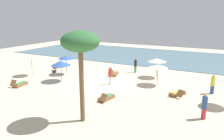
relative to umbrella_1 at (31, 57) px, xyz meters
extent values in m
plane|color=beige|center=(8.55, 1.00, -2.15)|extent=(60.00, 60.00, 0.00)
cube|color=slate|center=(8.55, 18.00, -2.12)|extent=(48.00, 16.00, 0.06)
cylinder|color=olive|center=(0.00, 0.00, -1.02)|extent=(0.04, 0.04, 2.26)
cone|color=white|center=(0.00, 0.00, 0.01)|extent=(1.74, 1.74, 0.30)
cylinder|color=brown|center=(13.39, 3.19, -1.17)|extent=(0.06, 0.06, 1.97)
cone|color=silver|center=(13.39, 3.19, -0.29)|extent=(1.91, 1.91, 0.32)
cylinder|color=brown|center=(4.33, -0.16, -1.10)|extent=(0.05, 0.05, 2.10)
cone|color=#3359B2|center=(4.33, -0.16, -0.25)|extent=(2.02, 2.02, 0.49)
cylinder|color=olive|center=(12.52, 5.79, -1.12)|extent=(0.05, 0.05, 2.06)
cone|color=white|center=(12.52, 5.79, -0.22)|extent=(1.95, 1.95, 0.36)
cylinder|color=brown|center=(3.04, 2.27, -1.10)|extent=(0.06, 0.06, 2.09)
cone|color=#3359B2|center=(3.04, 2.27, -0.18)|extent=(1.82, 1.82, 0.35)
cube|color=brown|center=(1.89, -3.26, -2.01)|extent=(0.83, 1.58, 0.28)
cube|color=brown|center=(1.78, -3.95, -1.71)|extent=(0.63, 0.48, 0.59)
cube|color=#338C59|center=(1.89, -3.26, -1.85)|extent=(0.67, 1.12, 0.03)
cube|color=brown|center=(0.00, 4.42, -2.01)|extent=(1.19, 1.61, 0.28)
cube|color=brown|center=(0.31, 3.79, -1.72)|extent=(0.70, 0.64, 0.57)
cube|color=#BF3338|center=(0.00, 4.42, -1.85)|extent=(0.91, 1.17, 0.03)
cube|color=brown|center=(10.95, -2.52, -2.01)|extent=(0.85, 1.58, 0.28)
cube|color=brown|center=(11.08, -3.20, -1.73)|extent=(0.64, 0.57, 0.54)
cube|color=#338C59|center=(10.95, -2.52, -1.85)|extent=(0.69, 1.12, 0.03)
cube|color=brown|center=(8.12, 4.40, -2.01)|extent=(0.93, 1.60, 0.28)
cube|color=brown|center=(7.96, 3.72, -1.71)|extent=(0.65, 0.53, 0.58)
cube|color=brown|center=(15.78, 1.13, -2.01)|extent=(1.24, 1.60, 0.28)
cube|color=brown|center=(16.11, 0.51, -1.73)|extent=(0.74, 0.71, 0.52)
cube|color=yellow|center=(15.78, 1.13, -1.85)|extent=(0.95, 1.17, 0.03)
cylinder|color=#2D4C8C|center=(18.32, 2.94, -1.79)|extent=(0.41, 0.41, 0.72)
cylinder|color=yellow|center=(18.32, 2.94, -1.06)|extent=(0.48, 0.48, 0.75)
sphere|color=#A37556|center=(18.32, 2.94, -0.59)|extent=(0.20, 0.20, 0.20)
cylinder|color=white|center=(9.32, 1.13, -1.75)|extent=(0.30, 0.30, 0.80)
cylinder|color=#BF3338|center=(9.32, 1.13, -0.93)|extent=(0.35, 0.35, 0.84)
sphere|color=beige|center=(9.32, 1.13, -0.41)|extent=(0.23, 0.23, 0.23)
cylinder|color=#BF3338|center=(18.23, -2.60, -1.77)|extent=(0.30, 0.30, 0.76)
cylinder|color=#2D4C8C|center=(18.23, -2.60, -1.00)|extent=(0.35, 0.35, 0.79)
sphere|color=tan|center=(18.23, -2.60, -0.51)|extent=(0.21, 0.21, 0.21)
cylinder|color=#338C59|center=(9.70, 6.68, -1.78)|extent=(0.33, 0.33, 0.73)
cylinder|color=#26262D|center=(9.70, 6.68, -1.04)|extent=(0.39, 0.39, 0.76)
sphere|color=#A37556|center=(9.70, 6.68, -0.56)|extent=(0.21, 0.21, 0.21)
cylinder|color=brown|center=(11.41, -6.47, 0.19)|extent=(0.30, 0.30, 4.69)
ellipsoid|color=#2D6633|center=(11.41, -6.47, 2.95)|extent=(2.34, 2.34, 1.29)
cube|color=black|center=(1.25, 2.23, -2.13)|extent=(0.27, 0.44, 0.04)
ellipsoid|color=black|center=(1.25, 2.23, -1.97)|extent=(0.40, 0.72, 0.31)
sphere|color=black|center=(1.20, 1.93, -1.91)|extent=(0.21, 0.21, 0.21)
camera|label=1|loc=(19.25, -17.28, 4.45)|focal=35.91mm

